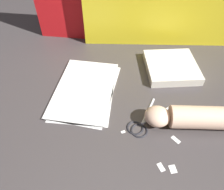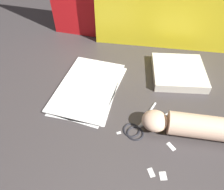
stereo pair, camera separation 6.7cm
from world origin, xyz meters
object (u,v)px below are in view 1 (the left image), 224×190
at_px(book_closed, 171,67).
at_px(hand_forearm, 197,117).
at_px(paper_stack, 85,89).
at_px(scissors, 142,123).

distance_m(book_closed, hand_forearm, 0.29).
distance_m(paper_stack, hand_forearm, 0.42).
bearing_deg(book_closed, hand_forearm, -76.94).
relative_size(book_closed, scissors, 1.33).
xyz_separation_m(paper_stack, book_closed, (0.34, 0.18, 0.01)).
height_order(paper_stack, hand_forearm, hand_forearm).
bearing_deg(hand_forearm, book_closed, 103.06).
relative_size(paper_stack, book_closed, 1.40).
bearing_deg(scissors, paper_stack, 150.05).
xyz_separation_m(book_closed, hand_forearm, (0.07, -0.29, 0.02)).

